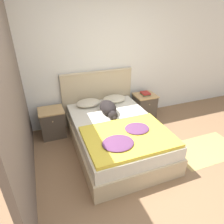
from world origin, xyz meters
TOP-DOWN VIEW (x-y plane):
  - ground_plane at (0.00, 0.00)m, footprint 16.00×16.00m
  - wall_back at (0.00, 2.13)m, footprint 9.00×0.06m
  - wall_side_left at (-1.49, 1.05)m, footprint 0.06×3.10m
  - bed at (-0.09, 1.03)m, footprint 1.39×2.00m
  - headboard at (-0.09, 2.06)m, footprint 1.47×0.06m
  - nightstand_left at (-1.07, 1.81)m, footprint 0.45×0.42m
  - nightstand_right at (0.90, 1.81)m, footprint 0.45×0.42m
  - pillow_left at (-0.35, 1.82)m, footprint 0.48×0.34m
  - pillow_right at (0.18, 1.82)m, footprint 0.48×0.34m
  - quilt at (-0.09, 0.55)m, footprint 1.27×0.96m
  - dog at (-0.10, 1.38)m, footprint 0.28×0.66m
  - book_stack at (0.90, 1.82)m, footprint 0.17×0.21m
  - rug at (1.36, 0.41)m, footprint 1.19×0.71m

SIDE VIEW (x-z plane):
  - ground_plane at x=0.00m, z-range 0.00..0.00m
  - rug at x=1.36m, z-range 0.00..0.00m
  - bed at x=-0.09m, z-range 0.00..0.51m
  - nightstand_left at x=-1.07m, z-range 0.00..0.55m
  - nightstand_right at x=0.90m, z-range 0.00..0.55m
  - quilt at x=-0.09m, z-range 0.50..0.59m
  - pillow_left at x=-0.35m, z-range 0.51..0.63m
  - pillow_right at x=0.18m, z-range 0.51..0.63m
  - headboard at x=-0.09m, z-range 0.02..1.13m
  - book_stack at x=0.90m, z-range 0.55..0.60m
  - dog at x=-0.10m, z-range 0.50..0.72m
  - wall_back at x=0.00m, z-range 0.00..2.55m
  - wall_side_left at x=-1.49m, z-range 0.00..2.55m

